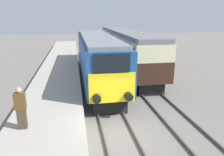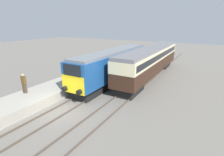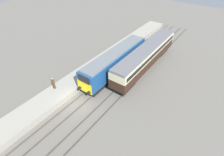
{
  "view_description": "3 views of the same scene",
  "coord_description": "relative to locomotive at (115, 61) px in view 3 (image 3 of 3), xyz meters",
  "views": [
    {
      "loc": [
        -1.87,
        -8.93,
        5.48
      ],
      "look_at": [
        0.0,
        1.85,
        2.35
      ],
      "focal_mm": 35.0,
      "sensor_mm": 36.0,
      "label": 1
    },
    {
      "loc": [
        10.24,
        -9.14,
        7.05
      ],
      "look_at": [
        1.7,
        5.85,
        1.6
      ],
      "focal_mm": 28.0,
      "sensor_mm": 36.0,
      "label": 2
    },
    {
      "loc": [
        13.45,
        -10.68,
        17.25
      ],
      "look_at": [
        1.7,
        5.85,
        1.6
      ],
      "focal_mm": 28.0,
      "sensor_mm": 36.0,
      "label": 3
    }
  ],
  "objects": [
    {
      "name": "locomotive",
      "position": [
        0.0,
        0.0,
        0.0
      ],
      "size": [
        2.7,
        15.16,
        3.93
      ],
      "color": "black",
      "rests_on": "ground_plane"
    },
    {
      "name": "passenger_carriage",
      "position": [
        3.4,
        4.13,
        0.23
      ],
      "size": [
        2.75,
        17.69,
        4.02
      ],
      "color": "black",
      "rests_on": "ground_plane"
    },
    {
      "name": "platform_left",
      "position": [
        -3.3,
        -1.18,
        -1.78
      ],
      "size": [
        3.5,
        50.0,
        0.86
      ],
      "color": "#9E998C",
      "rests_on": "ground_plane"
    },
    {
      "name": "rails_far_track",
      "position": [
        3.4,
        -4.18,
        -2.14
      ],
      "size": [
        1.5,
        60.0,
        0.14
      ],
      "color": "#4C4238",
      "rests_on": "ground_plane"
    },
    {
      "name": "person_on_platform",
      "position": [
        -4.17,
        -9.24,
        -0.42
      ],
      "size": [
        0.44,
        0.26,
        1.83
      ],
      "color": "#473828",
      "rests_on": "platform_left"
    },
    {
      "name": "ground_plane",
      "position": [
        0.0,
        -9.18,
        -2.21
      ],
      "size": [
        120.0,
        120.0,
        0.0
      ],
      "primitive_type": "plane",
      "color": "slate"
    },
    {
      "name": "rails_near_track",
      "position": [
        0.0,
        -4.18,
        -2.14
      ],
      "size": [
        1.51,
        60.0,
        0.14
      ],
      "color": "#4C4238",
      "rests_on": "ground_plane"
    }
  ]
}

